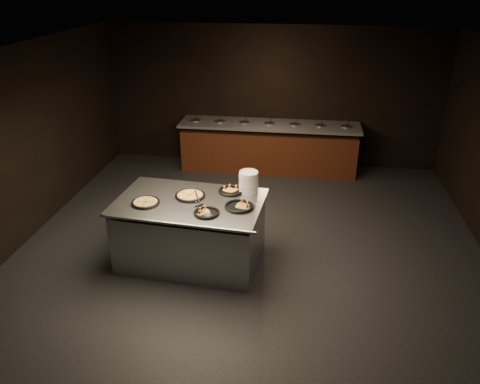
{
  "coord_description": "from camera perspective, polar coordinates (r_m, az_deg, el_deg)",
  "views": [
    {
      "loc": [
        0.7,
        -5.68,
        3.84
      ],
      "look_at": [
        -0.15,
        0.3,
        0.98
      ],
      "focal_mm": 35.0,
      "sensor_mm": 36.0,
      "label": 1
    }
  ],
  "objects": [
    {
      "name": "plate_stack",
      "position": [
        6.65,
        1.05,
        1.23
      ],
      "size": [
        0.27,
        0.27,
        0.31
      ],
      "primitive_type": "cylinder",
      "color": "silver",
      "rests_on": "serving_counter"
    },
    {
      "name": "serving_counter",
      "position": [
        6.72,
        -6.01,
        -4.96
      ],
      "size": [
        2.11,
        1.45,
        0.97
      ],
      "rotation": [
        0.0,
        0.0,
        -0.08
      ],
      "color": "#A7AAAE",
      "rests_on": "ground"
    },
    {
      "name": "pan_cheese_whole",
      "position": [
        6.59,
        -6.1,
        -0.41
      ],
      "size": [
        0.43,
        0.43,
        0.04
      ],
      "rotation": [
        0.0,
        0.0,
        -0.41
      ],
      "color": "black",
      "rests_on": "serving_counter"
    },
    {
      "name": "pan_veggie_slices",
      "position": [
        6.26,
        -0.09,
        -1.74
      ],
      "size": [
        0.39,
        0.39,
        0.04
      ],
      "rotation": [
        0.0,
        0.0,
        -0.26
      ],
      "color": "black",
      "rests_on": "serving_counter"
    },
    {
      "name": "pan_veggie_whole",
      "position": [
        6.49,
        -11.44,
        -1.24
      ],
      "size": [
        0.39,
        0.39,
        0.04
      ],
      "rotation": [
        0.0,
        0.0,
        0.04
      ],
      "color": "black",
      "rests_on": "serving_counter"
    },
    {
      "name": "server_left",
      "position": [
        6.4,
        -5.4,
        -0.64
      ],
      "size": [
        0.24,
        0.28,
        0.16
      ],
      "rotation": [
        0.0,
        0.0,
        2.28
      ],
      "color": "#A7AAAE",
      "rests_on": "serving_counter"
    },
    {
      "name": "pan_cheese_slices_a",
      "position": [
        6.69,
        -1.11,
        0.16
      ],
      "size": [
        0.36,
        0.36,
        0.04
      ],
      "rotation": [
        0.0,
        0.0,
        1.04
      ],
      "color": "black",
      "rests_on": "serving_counter"
    },
    {
      "name": "salad_bar",
      "position": [
        9.87,
        3.51,
        5.16
      ],
      "size": [
        3.7,
        0.83,
        1.18
      ],
      "color": "#522013",
      "rests_on": "ground"
    },
    {
      "name": "pan_cheese_slices_b",
      "position": [
        6.11,
        -4.09,
        -2.51
      ],
      "size": [
        0.34,
        0.34,
        0.04
      ],
      "rotation": [
        0.0,
        0.0,
        1.88
      ],
      "color": "black",
      "rests_on": "serving_counter"
    },
    {
      "name": "server_right",
      "position": [
        6.09,
        -4.78,
        -2.04
      ],
      "size": [
        0.29,
        0.22,
        0.16
      ],
      "rotation": [
        0.0,
        0.0,
        -0.58
      ],
      "color": "#A7AAAE",
      "rests_on": "serving_counter"
    },
    {
      "name": "room",
      "position": [
        6.2,
        0.96,
        2.71
      ],
      "size": [
        7.02,
        8.02,
        2.92
      ],
      "color": "black",
      "rests_on": "ground"
    }
  ]
}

